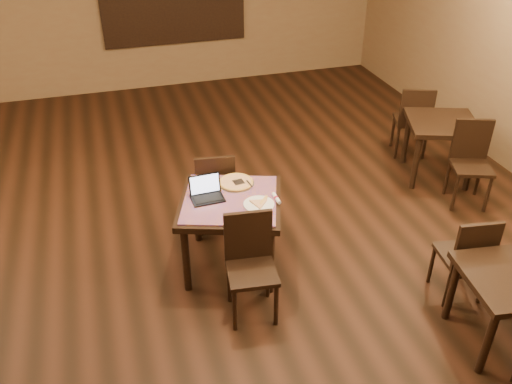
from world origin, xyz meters
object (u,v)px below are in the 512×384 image
object	(u,v)px
other_table_a	(441,131)
other_table_a_chair_near	(471,157)
tiled_table	(230,208)
other_table_c	(511,287)
other_table_c_chair_far	(467,254)
chair_main_near	(250,259)
other_table_a_chair_far	(413,118)
laptop	(206,192)
pizza_pan	(236,183)
chair_main_far	(215,187)

from	to	relation	value
other_table_a	other_table_a_chair_near	xyz separation A→B (m)	(0.03, -0.57, -0.08)
other_table_a_chair_near	tiled_table	bearing A→B (deg)	-152.49
other_table_a_chair_near	other_table_c	xyz separation A→B (m)	(-1.03, -1.95, 0.03)
tiled_table	other_table_c_chair_far	world-z (taller)	other_table_c_chair_far
chair_main_near	other_table_a_chair_far	distance (m)	3.53
laptop	pizza_pan	size ratio (longest dim) A/B	0.86
tiled_table	other_table_c	distance (m)	2.44
laptop	other_table_a_chair_far	world-z (taller)	other_table_a_chair_far
chair_main_near	pizza_pan	bearing A→B (deg)	89.33
laptop	other_table_a	distance (m)	3.17
tiled_table	other_table_a	bearing A→B (deg)	37.19
other_table_a	chair_main_near	bearing A→B (deg)	-131.16
tiled_table	laptop	world-z (taller)	laptop
tiled_table	pizza_pan	size ratio (longest dim) A/B	3.33
other_table_a	chair_main_far	bearing A→B (deg)	-153.47
pizza_pan	other_table_a_chair_far	world-z (taller)	other_table_a_chair_far
tiled_table	pizza_pan	xyz separation A→B (m)	(0.12, 0.24, 0.11)
chair_main_far	other_table_c	size ratio (longest dim) A/B	1.12
other_table_a_chair_near	other_table_c	distance (m)	2.21
chair_main_far	other_table_a	world-z (taller)	chair_main_far
chair_main_far	laptop	bearing A→B (deg)	76.59
other_table_a	other_table_c_chair_far	distance (m)	2.24
tiled_table	chair_main_near	distance (m)	0.63
other_table_a_chair_far	other_table_c_chair_far	bearing A→B (deg)	89.19
other_table_a_chair_near	other_table_a_chair_far	world-z (taller)	same
laptop	pizza_pan	distance (m)	0.35
tiled_table	other_table_a_chair_far	world-z (taller)	other_table_a_chair_far
other_table_a	laptop	bearing A→B (deg)	-144.43
other_table_a_chair_far	other_table_c_chair_far	size ratio (longest dim) A/B	1.08
other_table_c	laptop	bearing A→B (deg)	148.60
pizza_pan	chair_main_near	bearing A→B (deg)	-97.33
tiled_table	other_table_a_chair_near	size ratio (longest dim) A/B	1.21
chair_main_near	other_table_a_chair_near	distance (m)	3.04
other_table_c	chair_main_near	bearing A→B (deg)	160.28
other_table_a_chair_near	other_table_a_chair_far	xyz separation A→B (m)	(-0.06, 1.13, 0.00)
chair_main_far	other_table_a	distance (m)	2.88
other_table_a	other_table_c_chair_far	size ratio (longest dim) A/B	1.15
tiled_table	other_table_a_chair_far	bearing A→B (deg)	47.04
chair_main_near	chair_main_far	xyz separation A→B (m)	(-0.02, 1.24, -0.01)
other_table_a	pizza_pan	bearing A→B (deg)	-145.50
laptop	other_table_a_chair_far	distance (m)	3.35
other_table_a	other_table_c	world-z (taller)	other_table_a
tiled_table	other_table_a_chair_far	distance (m)	3.20
laptop	other_table_a_chair_far	xyz separation A→B (m)	(3.02, 1.41, -0.27)
chair_main_far	other_table_a_chair_far	bearing A→B (deg)	-155.96
other_table_a_chair_far	other_table_c_chair_far	distance (m)	2.75
other_table_a	other_table_a_chair_near	world-z (taller)	other_table_a_chair_near
pizza_pan	other_table_a	xyz separation A→B (m)	(2.73, 0.70, -0.15)
chair_main_near	laptop	bearing A→B (deg)	113.03
chair_main_far	other_table_a_chair_far	xyz separation A→B (m)	(2.83, 0.89, 0.02)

